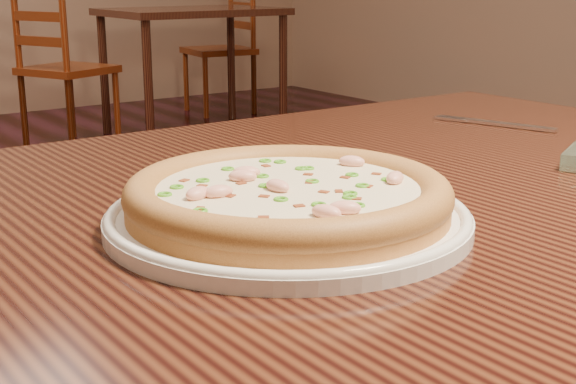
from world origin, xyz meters
TOP-DOWN VIEW (x-y plane):
  - hero_table at (-0.11, -0.59)m, footprint 1.20×0.80m
  - plate at (-0.23, -0.64)m, footprint 0.30×0.30m
  - pizza at (-0.23, -0.64)m, footprint 0.27×0.27m
  - fork at (0.27, -0.44)m, footprint 0.07×0.17m
  - bg_table_right at (1.77, 3.12)m, footprint 1.00×0.70m
  - chair_c at (0.96, 3.18)m, footprint 0.55×0.55m
  - chair_d at (2.34, 3.68)m, footprint 0.47×0.47m

SIDE VIEW (x-z plane):
  - chair_c at x=0.96m, z-range -0.04..0.91m
  - chair_d at x=2.34m, z-range -0.04..0.91m
  - hero_table at x=-0.11m, z-range 0.28..1.03m
  - bg_table_right at x=1.77m, z-range 0.28..1.03m
  - fork at x=0.27m, z-range 0.75..0.75m
  - plate at x=-0.23m, z-range 0.75..0.77m
  - pizza at x=-0.23m, z-range 0.76..0.79m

